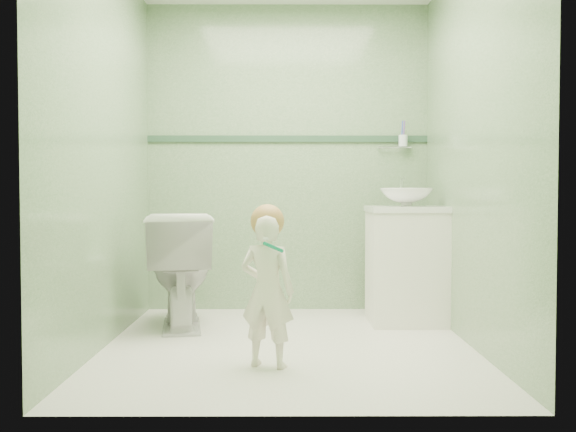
{
  "coord_description": "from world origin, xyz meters",
  "views": [
    {
      "loc": [
        -0.01,
        -3.92,
        0.92
      ],
      "look_at": [
        0.0,
        0.15,
        0.78
      ],
      "focal_mm": 40.83,
      "sensor_mm": 36.0,
      "label": 1
    }
  ],
  "objects": [
    {
      "name": "ground",
      "position": [
        0.0,
        0.0,
        0.0
      ],
      "size": [
        2.5,
        2.5,
        0.0
      ],
      "primitive_type": "plane",
      "color": "silver",
      "rests_on": "ground"
    },
    {
      "name": "basin",
      "position": [
        0.84,
        0.7,
        0.89
      ],
      "size": [
        0.37,
        0.37,
        0.13
      ],
      "primitive_type": "imported",
      "color": "white",
      "rests_on": "counter"
    },
    {
      "name": "vanity",
      "position": [
        0.84,
        0.7,
        0.4
      ],
      "size": [
        0.52,
        0.5,
        0.8
      ],
      "primitive_type": "cube",
      "color": "white",
      "rests_on": "ground"
    },
    {
      "name": "counter",
      "position": [
        0.84,
        0.7,
        0.81
      ],
      "size": [
        0.54,
        0.52,
        0.04
      ],
      "primitive_type": "cube",
      "color": "white",
      "rests_on": "vanity"
    },
    {
      "name": "room_shell",
      "position": [
        0.0,
        0.0,
        1.2
      ],
      "size": [
        2.5,
        2.54,
        2.4
      ],
      "color": "gray",
      "rests_on": "ground"
    },
    {
      "name": "teal_toothbrush",
      "position": [
        -0.08,
        -0.62,
        0.65
      ],
      "size": [
        0.11,
        0.14,
        0.08
      ],
      "color": "#027D53",
      "rests_on": "toddler"
    },
    {
      "name": "toilet",
      "position": [
        -0.74,
        0.55,
        0.4
      ],
      "size": [
        0.55,
        0.83,
        0.79
      ],
      "primitive_type": "imported",
      "rotation": [
        0.0,
        0.0,
        3.29
      ],
      "color": "white",
      "rests_on": "ground"
    },
    {
      "name": "cup_holder",
      "position": [
        0.89,
        1.18,
        1.33
      ],
      "size": [
        0.26,
        0.07,
        0.21
      ],
      "color": "silver",
      "rests_on": "room_shell"
    },
    {
      "name": "hair_cap",
      "position": [
        -0.11,
        -0.45,
        0.77
      ],
      "size": [
        0.18,
        0.18,
        0.18
      ],
      "primitive_type": "sphere",
      "color": "#BA8447",
      "rests_on": "toddler"
    },
    {
      "name": "trim_stripe",
      "position": [
        0.0,
        1.24,
        1.35
      ],
      "size": [
        2.2,
        0.02,
        0.05
      ],
      "primitive_type": "cube",
      "color": "#2D4E38",
      "rests_on": "room_shell"
    },
    {
      "name": "faucet",
      "position": [
        0.84,
        0.89,
        0.97
      ],
      "size": [
        0.03,
        0.13,
        0.18
      ],
      "color": "silver",
      "rests_on": "counter"
    },
    {
      "name": "toddler",
      "position": [
        -0.11,
        -0.48,
        0.4
      ],
      "size": [
        0.34,
        0.28,
        0.81
      ],
      "primitive_type": "imported",
      "rotation": [
        0.0,
        0.0,
        2.82
      ],
      "color": "white",
      "rests_on": "ground"
    }
  ]
}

